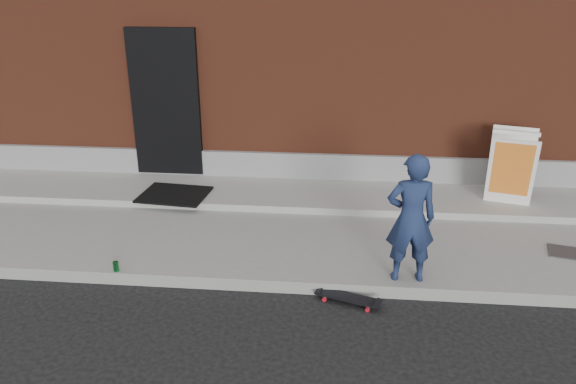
# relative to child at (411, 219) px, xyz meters

# --- Properties ---
(ground) EXTENTS (80.00, 80.00, 0.00)m
(ground) POSITION_rel_child_xyz_m (-0.85, -0.20, -0.88)
(ground) COLOR black
(ground) RESTS_ON ground
(sidewalk) EXTENTS (20.00, 3.00, 0.15)m
(sidewalk) POSITION_rel_child_xyz_m (-0.85, 1.30, -0.80)
(sidewalk) COLOR gray
(sidewalk) RESTS_ON ground
(apron) EXTENTS (20.00, 1.20, 0.10)m
(apron) POSITION_rel_child_xyz_m (-0.85, 2.20, -0.68)
(apron) COLOR gray
(apron) RESTS_ON sidewalk
(building) EXTENTS (20.00, 8.10, 5.00)m
(building) POSITION_rel_child_xyz_m (-0.85, 6.79, 1.62)
(building) COLOR maroon
(building) RESTS_ON ground
(child) EXTENTS (0.55, 0.38, 1.45)m
(child) POSITION_rel_child_xyz_m (0.00, 0.00, 0.00)
(child) COLOR #1A274B
(child) RESTS_ON sidewalk
(skateboard) EXTENTS (0.71, 0.39, 0.08)m
(skateboard) POSITION_rel_child_xyz_m (-0.63, -0.32, -0.81)
(skateboard) COLOR #B1121F
(skateboard) RESTS_ON ground
(pizza_sign) EXTENTS (0.78, 0.86, 1.02)m
(pizza_sign) POSITION_rel_child_xyz_m (1.62, 2.12, -0.12)
(pizza_sign) COLOR white
(pizza_sign) RESTS_ON apron
(soda_can) EXTENTS (0.08, 0.08, 0.12)m
(soda_can) POSITION_rel_child_xyz_m (-3.25, -0.15, -0.67)
(soda_can) COLOR #187932
(soda_can) RESTS_ON sidewalk
(doormat) EXTENTS (1.02, 0.86, 0.03)m
(doormat) POSITION_rel_child_xyz_m (-3.15, 1.86, -0.61)
(doormat) COLOR black
(doormat) RESTS_ON apron
(utility_plate) EXTENTS (0.61, 0.47, 0.02)m
(utility_plate) POSITION_rel_child_xyz_m (2.05, 0.75, -0.72)
(utility_plate) COLOR #4F5054
(utility_plate) RESTS_ON sidewalk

